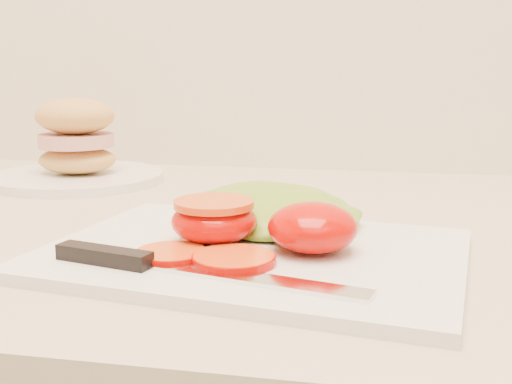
# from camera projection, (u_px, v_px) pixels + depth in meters

# --- Properties ---
(cutting_board) EXTENTS (0.37, 0.29, 0.01)m
(cutting_board) POSITION_uv_depth(u_px,v_px,m) (254.00, 254.00, 0.53)
(cutting_board) COLOR silver
(cutting_board) RESTS_ON counter
(tomato_half_dome) EXTENTS (0.07, 0.07, 0.04)m
(tomato_half_dome) POSITION_uv_depth(u_px,v_px,m) (313.00, 227.00, 0.51)
(tomato_half_dome) COLOR #BD0C00
(tomato_half_dome) RESTS_ON cutting_board
(tomato_half_cut) EXTENTS (0.07, 0.07, 0.04)m
(tomato_half_cut) POSITION_uv_depth(u_px,v_px,m) (214.00, 219.00, 0.54)
(tomato_half_cut) COLOR #BD0C00
(tomato_half_cut) RESTS_ON cutting_board
(tomato_slice_0) EXTENTS (0.06, 0.06, 0.01)m
(tomato_slice_0) POSITION_uv_depth(u_px,v_px,m) (234.00, 259.00, 0.48)
(tomato_slice_0) COLOR #FF5412
(tomato_slice_0) RESTS_ON cutting_board
(tomato_slice_1) EXTENTS (0.05, 0.05, 0.01)m
(tomato_slice_1) POSITION_uv_depth(u_px,v_px,m) (171.00, 254.00, 0.50)
(tomato_slice_1) COLOR #FF5412
(tomato_slice_1) RESTS_ON cutting_board
(lettuce_leaf_0) EXTENTS (0.20, 0.17, 0.03)m
(lettuce_leaf_0) POSITION_uv_depth(u_px,v_px,m) (265.00, 210.00, 0.59)
(lettuce_leaf_0) COLOR #81A72C
(lettuce_leaf_0) RESTS_ON cutting_board
(lettuce_leaf_1) EXTENTS (0.12, 0.10, 0.02)m
(lettuce_leaf_1) POSITION_uv_depth(u_px,v_px,m) (310.00, 217.00, 0.58)
(lettuce_leaf_1) COLOR #81A72C
(lettuce_leaf_1) RESTS_ON cutting_board
(knife) EXTENTS (0.24, 0.07, 0.01)m
(knife) POSITION_uv_depth(u_px,v_px,m) (161.00, 264.00, 0.47)
(knife) COLOR silver
(knife) RESTS_ON cutting_board
(sandwich_plate) EXTENTS (0.23, 0.23, 0.11)m
(sandwich_plate) POSITION_uv_depth(u_px,v_px,m) (77.00, 152.00, 0.86)
(sandwich_plate) COLOR white
(sandwich_plate) RESTS_ON counter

